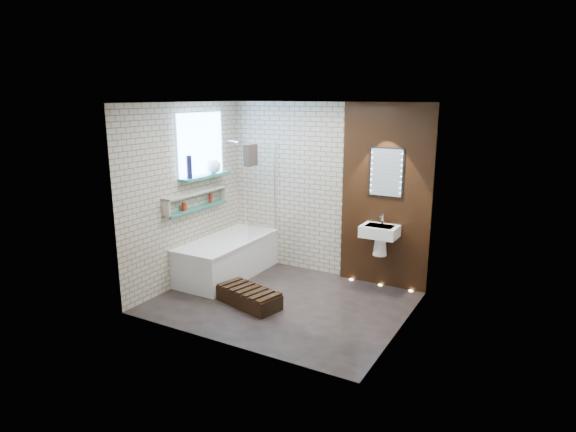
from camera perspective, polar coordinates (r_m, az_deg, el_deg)
The scene contains 15 objects.
ground at distance 6.65m, azimuth -0.64°, elevation -9.95°, with size 3.20×3.20×0.00m, color black.
room_shell at distance 6.24m, azimuth -0.68°, elevation 1.05°, with size 3.24×3.20×2.60m.
walnut_panel at distance 7.00m, azimuth 11.35°, elevation 2.19°, with size 1.30×0.06×2.60m, color black.
clerestory_window at distance 7.31m, azimuth -10.10°, elevation 7.51°, with size 0.18×1.00×0.94m.
display_niche at distance 7.24m, azimuth -10.62°, elevation 1.80°, with size 0.14×1.30×0.26m.
bathtub at distance 7.52m, azimuth -7.06°, elevation -4.79°, with size 0.79×1.74×0.70m.
bath_screen at distance 7.43m, azimuth -3.06°, elevation 2.95°, with size 0.01×0.78×1.40m, color white.
towel at distance 7.10m, azimuth -4.38°, elevation 7.08°, with size 0.09×0.24×0.31m, color #2A2321.
shower_head at distance 7.61m, azimuth -5.66°, elevation 8.65°, with size 0.18×0.18×0.02m, color silver.
washbasin at distance 6.94m, azimuth 10.65°, elevation -2.22°, with size 0.50×0.36×0.58m.
led_mirror at distance 6.90m, azimuth 11.39°, elevation 4.99°, with size 0.50×0.02×0.70m.
walnut_step at distance 6.54m, azimuth -4.59°, elevation -9.46°, with size 0.89×0.40×0.20m, color black.
niche_bottles at distance 7.25m, azimuth -10.61°, elevation 1.51°, with size 0.06×0.66×0.14m.
sill_vases at distance 7.37m, azimuth -9.12°, elevation 5.74°, with size 0.21×0.69×0.32m.
floor_uplights at distance 7.30m, azimuth 10.70°, elevation -7.90°, with size 0.96×0.06×0.01m.
Camera 1 is at (3.04, -5.27, 2.68)m, focal length 30.50 mm.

